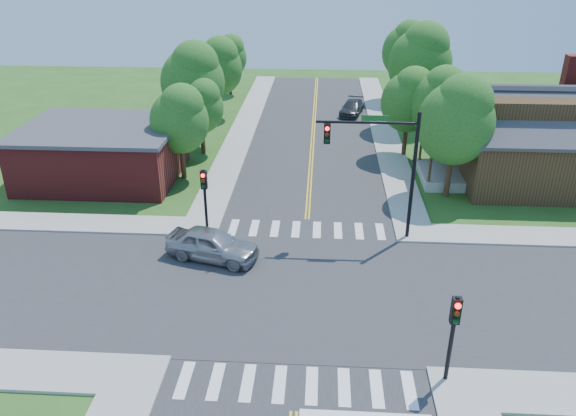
# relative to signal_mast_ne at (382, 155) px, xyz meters

# --- Properties ---
(ground) EXTENTS (100.00, 100.00, 0.00)m
(ground) POSITION_rel_signal_mast_ne_xyz_m (-3.91, -5.59, -4.85)
(ground) COLOR #2A5319
(ground) RESTS_ON ground
(road_ns) EXTENTS (10.00, 90.00, 0.04)m
(road_ns) POSITION_rel_signal_mast_ne_xyz_m (-3.91, -5.59, -4.83)
(road_ns) COLOR #2D2D30
(road_ns) RESTS_ON ground
(road_ew) EXTENTS (90.00, 10.00, 0.04)m
(road_ew) POSITION_rel_signal_mast_ne_xyz_m (-3.91, -5.59, -4.83)
(road_ew) COLOR #2D2D30
(road_ew) RESTS_ON ground
(intersection_patch) EXTENTS (10.20, 10.20, 0.06)m
(intersection_patch) POSITION_rel_signal_mast_ne_xyz_m (-3.91, -5.59, -4.85)
(intersection_patch) COLOR #2D2D30
(intersection_patch) RESTS_ON ground
(sidewalk_ne) EXTENTS (40.00, 40.00, 0.14)m
(sidewalk_ne) POSITION_rel_signal_mast_ne_xyz_m (11.90, 10.23, -4.78)
(sidewalk_ne) COLOR #9E9B93
(sidewalk_ne) RESTS_ON ground
(sidewalk_nw) EXTENTS (40.00, 40.00, 0.14)m
(sidewalk_nw) POSITION_rel_signal_mast_ne_xyz_m (-19.73, 10.23, -4.78)
(sidewalk_nw) COLOR #9E9B93
(sidewalk_nw) RESTS_ON ground
(crosswalk_north) EXTENTS (8.85, 2.00, 0.01)m
(crosswalk_north) POSITION_rel_signal_mast_ne_xyz_m (-3.91, 0.61, -4.80)
(crosswalk_north) COLOR white
(crosswalk_north) RESTS_ON ground
(crosswalk_south) EXTENTS (8.85, 2.00, 0.01)m
(crosswalk_south) POSITION_rel_signal_mast_ne_xyz_m (-3.91, -11.79, -4.80)
(crosswalk_south) COLOR white
(crosswalk_south) RESTS_ON ground
(centerline) EXTENTS (0.30, 90.00, 0.01)m
(centerline) POSITION_rel_signal_mast_ne_xyz_m (-3.91, -5.59, -4.80)
(centerline) COLOR yellow
(centerline) RESTS_ON ground
(signal_mast_ne) EXTENTS (5.30, 0.42, 7.20)m
(signal_mast_ne) POSITION_rel_signal_mast_ne_xyz_m (0.00, 0.00, 0.00)
(signal_mast_ne) COLOR black
(signal_mast_ne) RESTS_ON ground
(signal_pole_se) EXTENTS (0.34, 0.42, 3.80)m
(signal_pole_se) POSITION_rel_signal_mast_ne_xyz_m (1.69, -11.21, -2.19)
(signal_pole_se) COLOR black
(signal_pole_se) RESTS_ON ground
(signal_pole_nw) EXTENTS (0.34, 0.42, 3.80)m
(signal_pole_nw) POSITION_rel_signal_mast_ne_xyz_m (-9.51, -0.01, -2.19)
(signal_pole_nw) COLOR black
(signal_pole_nw) RESTS_ON ground
(house_ne) EXTENTS (13.05, 8.80, 7.11)m
(house_ne) POSITION_rel_signal_mast_ne_xyz_m (11.19, 8.65, -1.52)
(house_ne) COLOR #352412
(house_ne) RESTS_ON ground
(building_nw) EXTENTS (10.40, 8.40, 3.73)m
(building_nw) POSITION_rel_signal_mast_ne_xyz_m (-18.11, 7.61, -2.97)
(building_nw) COLOR maroon
(building_nw) RESTS_ON ground
(tree_e_a) EXTENTS (4.69, 4.46, 7.98)m
(tree_e_a) POSITION_rel_signal_mast_ne_xyz_m (5.02, 5.82, 0.37)
(tree_e_a) COLOR #382314
(tree_e_a) RESTS_ON ground
(tree_e_b) EXTENTS (4.24, 4.03, 7.22)m
(tree_e_b) POSITION_rel_signal_mast_ne_xyz_m (5.13, 11.95, -0.12)
(tree_e_b) COLOR #382314
(tree_e_b) RESTS_ON ground
(tree_e_c) EXTENTS (5.34, 5.07, 9.07)m
(tree_e_c) POSITION_rel_signal_mast_ne_xyz_m (4.99, 20.58, 1.09)
(tree_e_c) COLOR #382314
(tree_e_c) RESTS_ON ground
(tree_e_d) EXTENTS (4.75, 4.51, 8.07)m
(tree_e_d) POSITION_rel_signal_mast_ne_xyz_m (5.02, 29.52, 0.44)
(tree_e_d) COLOR #382314
(tree_e_d) RESTS_ON ground
(tree_w_a) EXTENTS (3.92, 3.73, 6.67)m
(tree_w_a) POSITION_rel_signal_mast_ne_xyz_m (-12.57, 7.78, -0.49)
(tree_w_a) COLOR #382314
(tree_w_a) RESTS_ON ground
(tree_w_b) EXTENTS (4.90, 4.66, 8.34)m
(tree_w_b) POSITION_rel_signal_mast_ne_xyz_m (-13.04, 14.47, 0.61)
(tree_w_b) COLOR #382314
(tree_w_b) RESTS_ON ground
(tree_w_c) EXTENTS (4.36, 4.15, 7.42)m
(tree_w_c) POSITION_rel_signal_mast_ne_xyz_m (-12.55, 22.53, 0.01)
(tree_w_c) COLOR #382314
(tree_w_c) RESTS_ON ground
(tree_w_d) EXTENTS (3.70, 3.52, 6.30)m
(tree_w_d) POSITION_rel_signal_mast_ne_xyz_m (-12.97, 31.24, -0.73)
(tree_w_d) COLOR #382314
(tree_w_d) RESTS_ON ground
(tree_house) EXTENTS (4.04, 3.84, 6.87)m
(tree_house) POSITION_rel_signal_mast_ne_xyz_m (3.19, 13.18, -0.35)
(tree_house) COLOR #382314
(tree_house) RESTS_ON ground
(tree_bldg) EXTENTS (3.48, 3.30, 5.91)m
(tree_bldg) POSITION_rel_signal_mast_ne_xyz_m (-12.21, 12.80, -0.99)
(tree_bldg) COLOR #382314
(tree_bldg) RESTS_ON ground
(car_silver) EXTENTS (4.52, 5.86, 1.64)m
(car_silver) POSITION_rel_signal_mast_ne_xyz_m (-8.65, -2.88, -4.03)
(car_silver) COLOR #A0A2A7
(car_silver) RESTS_ON ground
(car_dgrey) EXTENTS (3.69, 5.16, 1.27)m
(car_dgrey) POSITION_rel_signal_mast_ne_xyz_m (-0.41, 24.22, -4.21)
(car_dgrey) COLOR #2C3031
(car_dgrey) RESTS_ON ground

